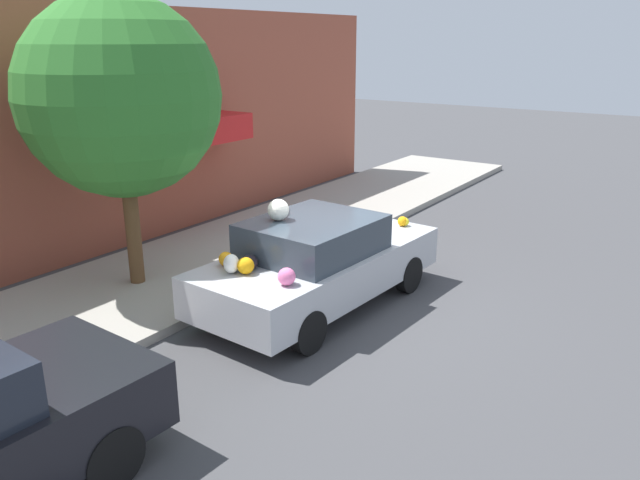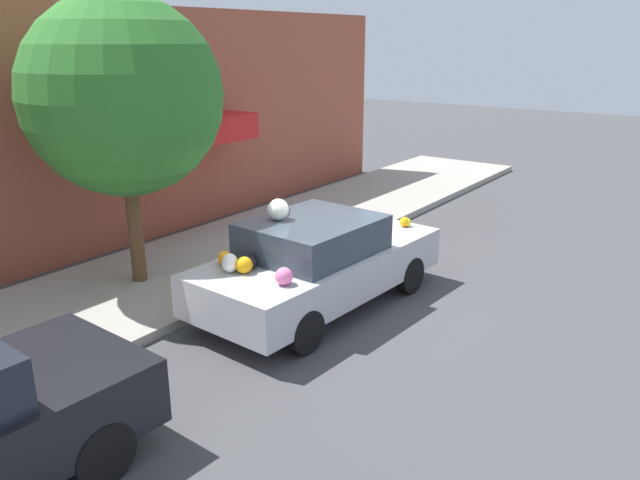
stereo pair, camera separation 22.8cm
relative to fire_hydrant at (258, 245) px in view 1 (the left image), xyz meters
name	(u,v)px [view 1 (the left image)]	position (x,y,z in m)	size (l,w,h in m)	color
ground_plane	(317,304)	(-0.62, -1.70, -0.49)	(60.00, 60.00, 0.00)	#424244
sidewalk_curb	(195,266)	(-0.62, 1.00, -0.42)	(24.00, 3.20, 0.15)	#9E998E
building_facade	(108,132)	(-0.53, 3.22, 1.82)	(18.00, 1.20, 4.63)	#9E4C38
street_tree	(120,97)	(-1.81, 1.12, 2.67)	(3.08, 3.08, 4.57)	brown
fire_hydrant	(258,245)	(0.00, 0.00, 0.00)	(0.20, 0.20, 0.70)	red
art_car	(318,261)	(-0.66, -1.75, 0.26)	(4.39, 2.04, 1.77)	#B7BABF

